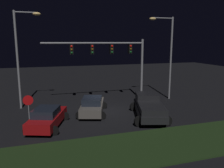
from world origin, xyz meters
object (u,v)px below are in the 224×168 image
Objects in this scene: street_lamp_right at (167,49)px; traffic_signal_gantry at (112,54)px; street_lamp_left at (22,49)px; car_sedan at (92,106)px; stop_sign at (28,104)px; car_sedan_far at (47,117)px; pickup_truck at (149,106)px.

traffic_signal_gantry is at bearing 175.75° from street_lamp_right.
street_lamp_left is (-8.48, 0.38, 0.52)m from traffic_signal_gantry.
stop_sign is at bearing 117.77° from car_sedan.
stop_sign is at bearing -165.07° from street_lamp_right.
car_sedan_far is 2.13× the size of stop_sign.
street_lamp_left reaches higher than stop_sign.
car_sedan_far is 0.53× the size of street_lamp_left.
street_lamp_left is (-5.72, 3.61, 4.81)m from car_sedan.
street_lamp_right is (14.49, -0.83, -0.06)m from street_lamp_left.
traffic_signal_gantry is 8.51m from street_lamp_left.
car_sedan_far is (-3.84, -2.12, 0.00)m from car_sedan.
stop_sign reaches higher than car_sedan.
car_sedan_far is at bearing -41.91° from stop_sign.
pickup_truck is at bearing -100.18° from car_sedan.
car_sedan is 10.35m from street_lamp_right.
street_lamp_left reaches higher than pickup_truck.
traffic_signal_gantry is 4.63× the size of stop_sign.
car_sedan is 8.30m from street_lamp_left.
car_sedan_far is (-8.14, 0.14, -0.26)m from pickup_truck.
pickup_truck is 6.98m from traffic_signal_gantry.
street_lamp_left is (-10.02, 5.87, 4.55)m from pickup_truck.
car_sedan is 0.46× the size of traffic_signal_gantry.
car_sedan_far is at bearing -71.87° from street_lamp_left.
traffic_signal_gantry is at bearing -31.21° from car_sedan_far.
traffic_signal_gantry reaches higher than car_sedan.
stop_sign reaches higher than car_sedan_far.
car_sedan is (-4.30, 2.26, -0.26)m from pickup_truck.
car_sedan is at bearing 79.21° from pickup_truck.
street_lamp_left is at bearing 76.58° from pickup_truck.
car_sedan_far is 9.52m from traffic_signal_gantry.
car_sedan is at bearing 10.22° from stop_sign.
street_lamp_right is (6.00, -0.45, 0.46)m from traffic_signal_gantry.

